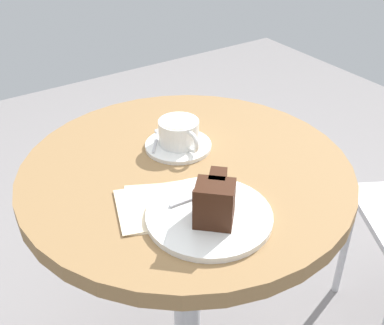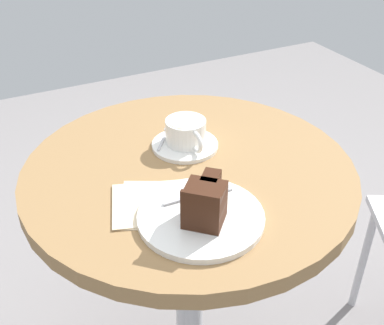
{
  "view_description": "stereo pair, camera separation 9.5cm",
  "coord_description": "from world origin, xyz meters",
  "px_view_note": "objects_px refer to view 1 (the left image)",
  "views": [
    {
      "loc": [
        0.71,
        -0.45,
        1.3
      ],
      "look_at": [
        0.05,
        -0.02,
        0.79
      ],
      "focal_mm": 45.0,
      "sensor_mm": 36.0,
      "label": 1
    },
    {
      "loc": [
        0.76,
        -0.37,
        1.3
      ],
      "look_at": [
        0.05,
        -0.02,
        0.79
      ],
      "focal_mm": 45.0,
      "sensor_mm": 36.0,
      "label": 2
    }
  ],
  "objects_px": {
    "coffee_cup": "(179,132)",
    "fork": "(210,192)",
    "cake_slice": "(215,201)",
    "cake_plate": "(209,216)",
    "saucer": "(178,146)",
    "teaspoon": "(157,137)",
    "napkin": "(159,206)"
  },
  "relations": [
    {
      "from": "teaspoon",
      "to": "cake_slice",
      "type": "xyz_separation_m",
      "value": [
        0.3,
        -0.06,
        0.04
      ]
    },
    {
      "from": "saucer",
      "to": "coffee_cup",
      "type": "height_order",
      "value": "coffee_cup"
    },
    {
      "from": "teaspoon",
      "to": "saucer",
      "type": "bearing_deg",
      "value": -114.79
    },
    {
      "from": "napkin",
      "to": "fork",
      "type": "bearing_deg",
      "value": 73.32
    },
    {
      "from": "cake_slice",
      "to": "fork",
      "type": "distance_m",
      "value": 0.08
    },
    {
      "from": "cake_plate",
      "to": "cake_slice",
      "type": "bearing_deg",
      "value": 2.19
    },
    {
      "from": "saucer",
      "to": "cake_slice",
      "type": "bearing_deg",
      "value": -18.19
    },
    {
      "from": "fork",
      "to": "teaspoon",
      "type": "bearing_deg",
      "value": 87.09
    },
    {
      "from": "cake_plate",
      "to": "cake_slice",
      "type": "height_order",
      "value": "cake_slice"
    },
    {
      "from": "teaspoon",
      "to": "fork",
      "type": "height_order",
      "value": "fork"
    },
    {
      "from": "teaspoon",
      "to": "fork",
      "type": "xyz_separation_m",
      "value": [
        0.24,
        -0.02,
        0.0
      ]
    },
    {
      "from": "coffee_cup",
      "to": "cake_plate",
      "type": "distance_m",
      "value": 0.26
    },
    {
      "from": "coffee_cup",
      "to": "cake_plate",
      "type": "xyz_separation_m",
      "value": [
        0.24,
        -0.09,
        -0.03
      ]
    },
    {
      "from": "coffee_cup",
      "to": "teaspoon",
      "type": "xyz_separation_m",
      "value": [
        -0.05,
        -0.03,
        -0.03
      ]
    },
    {
      "from": "cake_slice",
      "to": "coffee_cup",
      "type": "bearing_deg",
      "value": 161.13
    },
    {
      "from": "teaspoon",
      "to": "cake_slice",
      "type": "bearing_deg",
      "value": -153.91
    },
    {
      "from": "teaspoon",
      "to": "cake_plate",
      "type": "xyz_separation_m",
      "value": [
        0.29,
        -0.06,
        -0.01
      ]
    },
    {
      "from": "cake_plate",
      "to": "saucer",
      "type": "bearing_deg",
      "value": 160.62
    },
    {
      "from": "teaspoon",
      "to": "napkin",
      "type": "bearing_deg",
      "value": -172.08
    },
    {
      "from": "fork",
      "to": "napkin",
      "type": "bearing_deg",
      "value": 165.78
    },
    {
      "from": "coffee_cup",
      "to": "fork",
      "type": "height_order",
      "value": "coffee_cup"
    },
    {
      "from": "cake_slice",
      "to": "napkin",
      "type": "xyz_separation_m",
      "value": [
        -0.09,
        -0.06,
        -0.05
      ]
    },
    {
      "from": "saucer",
      "to": "fork",
      "type": "xyz_separation_m",
      "value": [
        0.19,
        -0.05,
        0.01
      ]
    },
    {
      "from": "teaspoon",
      "to": "cake_plate",
      "type": "relative_size",
      "value": 0.39
    },
    {
      "from": "cake_plate",
      "to": "fork",
      "type": "height_order",
      "value": "fork"
    },
    {
      "from": "coffee_cup",
      "to": "fork",
      "type": "relative_size",
      "value": 0.88
    },
    {
      "from": "cake_slice",
      "to": "fork",
      "type": "relative_size",
      "value": 0.74
    },
    {
      "from": "fork",
      "to": "cake_plate",
      "type": "bearing_deg",
      "value": -123.42
    },
    {
      "from": "cake_plate",
      "to": "fork",
      "type": "bearing_deg",
      "value": 144.11
    },
    {
      "from": "cake_plate",
      "to": "napkin",
      "type": "xyz_separation_m",
      "value": [
        -0.08,
        -0.06,
        -0.0
      ]
    },
    {
      "from": "fork",
      "to": "napkin",
      "type": "distance_m",
      "value": 0.1
    },
    {
      "from": "fork",
      "to": "napkin",
      "type": "height_order",
      "value": "fork"
    }
  ]
}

